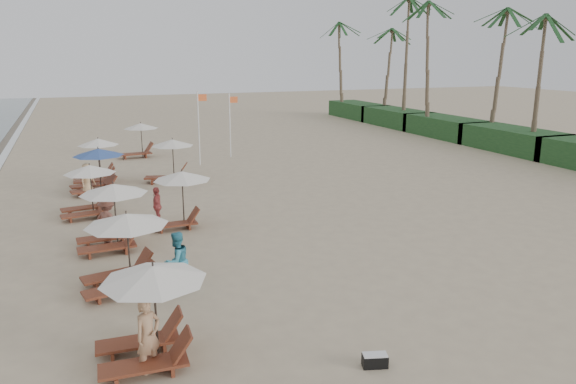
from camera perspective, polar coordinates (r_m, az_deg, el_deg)
name	(u,v)px	position (r m, az deg, el deg)	size (l,w,h in m)	color
ground	(311,265)	(17.89, 2.37, -7.63)	(160.00, 160.00, 0.00)	tan
shrub_hedge	(514,140)	(41.75, 22.39, 5.03)	(3.20, 53.00, 1.60)	#193D1C
palm_row	(516,4)	(42.07, 22.63, 17.57)	(7.00, 52.00, 12.30)	brown
lounger_station_0	(146,313)	(12.55, -14.54, -12.07)	(2.55, 2.31, 2.25)	brown
lounger_station_1	(121,251)	(16.48, -16.99, -5.87)	(2.66, 2.37, 2.25)	brown
lounger_station_2	(109,216)	(19.96, -18.12, -2.43)	(2.59, 2.31, 2.32)	brown
lounger_station_3	(86,191)	(24.37, -20.25, 0.11)	(2.45, 2.12, 2.18)	brown
lounger_station_4	(94,170)	(28.44, -19.47, 2.12)	(2.76, 2.43, 2.18)	brown
lounger_station_5	(95,163)	(30.57, -19.45, 2.86)	(2.51, 2.08, 2.37)	brown
inland_station_0	(179,191)	(21.67, -11.24, 0.10)	(2.52, 2.24, 2.22)	brown
inland_station_1	(169,158)	(29.88, -12.28, 3.51)	(2.87, 2.27, 2.22)	brown
inland_station_2	(138,138)	(37.53, -15.36, 5.42)	(2.86, 2.24, 2.22)	brown
beachgoer_near	(148,336)	(12.38, -14.35, -14.25)	(0.61, 0.40, 1.67)	#A57B59
beachgoer_mid_a	(177,261)	(16.18, -11.49, -7.03)	(0.84, 0.65, 1.73)	teal
beachgoer_mid_b	(108,221)	(20.60, -18.21, -2.88)	(1.11, 0.64, 1.71)	brown
beachgoer_far_a	(157,206)	(22.45, -13.45, -1.40)	(0.90, 0.38, 1.54)	#BE4C4C
beachgoer_far_b	(88,180)	(27.86, -20.12, 1.19)	(0.79, 0.51, 1.61)	tan
duffel_bag	(375,360)	(12.63, 9.02, -16.88)	(0.60, 0.42, 0.30)	black
flag_pole_near	(199,125)	(33.89, -9.22, 6.94)	(0.59, 0.08, 4.50)	silver
flag_pole_far	(230,122)	(36.39, -6.00, 7.24)	(0.59, 0.08, 4.16)	silver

